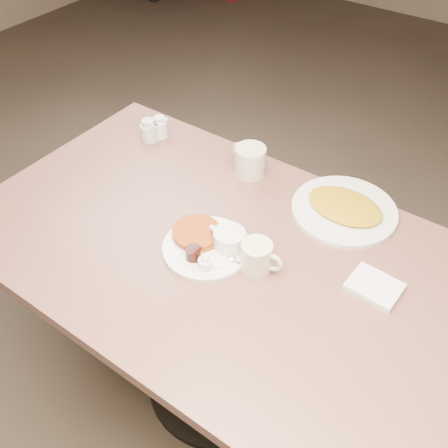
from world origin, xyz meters
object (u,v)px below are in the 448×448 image
Objects in this scene: creamer_right at (149,131)px; creamer_left at (160,127)px; coffee_mug_near at (257,257)px; hash_plate at (344,209)px; diner_table at (220,284)px; main_plate at (209,243)px; coffee_mug_far at (249,160)px.

creamer_left is at bearing 64.11° from creamer_right.
coffee_mug_near is 0.36m from hash_plate.
main_plate reaches higher than diner_table.
main_plate is 0.44m from hash_plate.
coffee_mug_far reaches higher than creamer_left.
creamer_left is at bearing -179.17° from coffee_mug_far.
coffee_mug_near reaches higher than creamer_left.
diner_table is at bearing -70.08° from coffee_mug_far.
creamer_right reaches higher than main_plate.
diner_table is 18.75× the size of creamer_left.
coffee_mug_near reaches higher than main_plate.
creamer_left and creamer_right have the same top height.
diner_table is 0.19m from main_plate.
creamer_left is 0.88× the size of creamer_right.
creamer_left is at bearing -179.21° from hash_plate.
hash_plate is at bearing 3.72° from creamer_right.
coffee_mug_far is 0.41m from creamer_right.
creamer_right is at bearing -176.28° from hash_plate.
creamer_right is (-0.52, 0.29, 0.21)m from diner_table.
coffee_mug_far is at bearing -179.26° from hash_plate.
coffee_mug_far reaches higher than main_plate.
hash_plate reaches higher than diner_table.
diner_table is 0.63m from creamer_right.
coffee_mug_near is (0.15, 0.02, 0.02)m from main_plate.
hash_plate is (0.75, 0.05, -0.02)m from creamer_right.
diner_table is at bearing 175.13° from coffee_mug_near.
diner_table is 4.58× the size of hash_plate.
main_plate is 0.38m from coffee_mug_far.
coffee_mug_far reaches higher than hash_plate.
diner_table is at bearing 56.51° from main_plate.
coffee_mug_near is 0.72m from creamer_left.
main_plate reaches higher than hash_plate.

